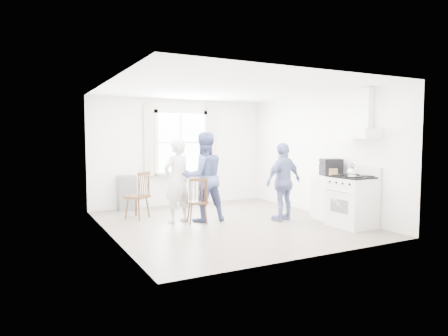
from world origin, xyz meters
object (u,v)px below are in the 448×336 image
Objects in this scene: low_cabinet at (329,198)px; windsor_chair_b at (198,196)px; stereo_stack at (331,167)px; person_left at (177,181)px; person_mid at (204,177)px; person_right at (284,182)px; windsor_chair_a at (141,190)px; gas_stove at (352,201)px.

windsor_chair_b is at bearing 161.43° from low_cabinet.
person_left reaches higher than stereo_stack.
person_mid is (-2.33, 1.07, -0.18)m from stereo_stack.
low_cabinet is 1.00m from person_right.
windsor_chair_b is 0.55× the size of person_left.
person_left is at bearing 157.48° from low_cabinet.
low_cabinet is 3.84m from windsor_chair_a.
person_left reaches higher than windsor_chair_a.
person_left is 1.05× the size of person_right.
gas_stove is 0.63× the size of person_mid.
person_mid reaches higher than person_left.
person_right is at bearing 159.67° from person_mid.
windsor_chair_b is at bearing 114.99° from person_left.
low_cabinet is at bearing -29.23° from windsor_chair_a.
gas_stove is 0.71× the size of person_right.
person_right is at bearing -31.52° from windsor_chair_a.
person_right is (-0.88, 0.36, 0.33)m from low_cabinet.
gas_stove reaches higher than windsor_chair_b.
person_left is 2.12m from person_right.
person_right is at bearing 157.81° from low_cabinet.
person_mid reaches higher than windsor_chair_a.
low_cabinet is at bearing 160.94° from person_mid.
windsor_chair_b is at bearing -51.37° from windsor_chair_a.
person_right is (1.44, -0.69, -0.10)m from person_mid.
person_left is at bearing -33.87° from person_right.
windsor_chair_a is 0.90m from person_left.
stereo_stack is 2.57m from person_mid.
stereo_stack reaches higher than low_cabinet.
person_mid is at bearing 155.66° from low_cabinet.
person_right is at bearing 157.06° from stereo_stack.
stereo_stack is at bearing 145.85° from person_right.
person_left is (-2.84, 1.18, 0.37)m from low_cabinet.
low_cabinet is at bearing -18.57° from windsor_chair_b.
windsor_chair_a reaches higher than low_cabinet.
windsor_chair_a is (-3.35, 1.87, 0.15)m from low_cabinet.
low_cabinet is at bearing 146.60° from person_right.
person_right reaches higher than gas_stove.
person_mid reaches higher than low_cabinet.
windsor_chair_b is 0.51× the size of person_mid.
gas_stove is at bearing -95.68° from low_cabinet.
person_left is 0.54m from person_mid.
windsor_chair_a is 0.55× the size of person_mid.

